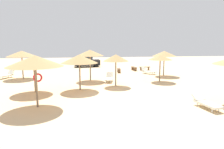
# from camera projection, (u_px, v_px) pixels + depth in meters

# --- Properties ---
(ground_plane) EXTENTS (80.00, 80.00, 0.00)m
(ground_plane) POSITION_uv_depth(u_px,v_px,m) (119.00, 99.00, 13.61)
(ground_plane) COLOR #DBBA8C
(parasol_1) EXTENTS (2.71, 2.71, 2.85)m
(parasol_1) POSITION_uv_depth(u_px,v_px,m) (164.00, 54.00, 22.86)
(parasol_1) COLOR #75604C
(parasol_1) RESTS_ON ground
(parasol_2) EXTENTS (3.12, 3.12, 2.94)m
(parasol_2) POSITION_uv_depth(u_px,v_px,m) (22.00, 54.00, 21.09)
(parasol_2) COLOR #75604C
(parasol_2) RESTS_ON ground
(parasol_3) EXTENTS (2.77, 2.77, 3.08)m
(parasol_3) POSITION_uv_depth(u_px,v_px,m) (90.00, 53.00, 19.89)
(parasol_3) COLOR #75604C
(parasol_3) RESTS_ON ground
(parasol_4) EXTENTS (2.31, 2.31, 2.63)m
(parasol_4) POSITION_uv_depth(u_px,v_px,m) (160.00, 57.00, 19.50)
(parasol_4) COLOR #75604C
(parasol_4) RESTS_ON ground
(parasol_5) EXTENTS (2.92, 2.92, 2.71)m
(parasol_5) POSITION_uv_depth(u_px,v_px,m) (34.00, 61.00, 15.06)
(parasol_5) COLOR #75604C
(parasol_5) RESTS_ON ground
(parasol_6) EXTENTS (2.25, 2.25, 2.77)m
(parasol_6) POSITION_uv_depth(u_px,v_px,m) (116.00, 58.00, 17.44)
(parasol_6) COLOR #75604C
(parasol_6) RESTS_ON ground
(parasol_7) EXTENTS (3.20, 3.20, 3.05)m
(parasol_7) POSITION_uv_depth(u_px,v_px,m) (35.00, 61.00, 11.45)
(parasol_7) COLOR #75604C
(parasol_7) RESTS_ON ground
(parasol_8) EXTENTS (2.92, 2.92, 2.84)m
(parasol_8) POSITION_uv_depth(u_px,v_px,m) (79.00, 59.00, 15.83)
(parasol_8) COLOR #75604C
(parasol_8) RESTS_ON ground
(lounger_0) EXTENTS (0.86, 1.97, 0.65)m
(lounger_0) POSITION_uv_depth(u_px,v_px,m) (206.00, 103.00, 11.62)
(lounger_0) COLOR silver
(lounger_0) RESTS_ON ground
(lounger_1) EXTENTS (1.67, 1.83, 0.80)m
(lounger_1) POSITION_uv_depth(u_px,v_px,m) (148.00, 71.00, 24.57)
(lounger_1) COLOR silver
(lounger_1) RESTS_ON ground
(lounger_2) EXTENTS (1.39, 1.94, 0.80)m
(lounger_2) POSITION_uv_depth(u_px,v_px,m) (7.00, 75.00, 21.64)
(lounger_2) COLOR silver
(lounger_2) RESTS_ON ground
(lounger_3) EXTENTS (1.06, 1.94, 0.81)m
(lounger_3) POSITION_uv_depth(u_px,v_px,m) (109.00, 78.00, 19.64)
(lounger_3) COLOR silver
(lounger_3) RESTS_ON ground
(bench_0) EXTENTS (0.51, 1.53, 0.49)m
(bench_0) POSITION_uv_depth(u_px,v_px,m) (134.00, 68.00, 27.62)
(bench_0) COLOR brown
(bench_0) RESTS_ON ground
(bench_1) EXTENTS (0.60, 1.54, 0.49)m
(bench_1) POSITION_uv_depth(u_px,v_px,m) (119.00, 70.00, 25.81)
(bench_1) COLOR brown
(bench_1) RESTS_ON ground
(bench_2) EXTENTS (1.50, 0.41, 0.49)m
(bench_2) POSITION_uv_depth(u_px,v_px,m) (145.00, 68.00, 27.86)
(bench_2) COLOR brown
(bench_2) RESTS_ON ground
(parked_car) EXTENTS (4.15, 2.31, 1.72)m
(parked_car) POSITION_uv_depth(u_px,v_px,m) (87.00, 62.00, 31.89)
(parked_car) COLOR black
(parked_car) RESTS_ON ground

